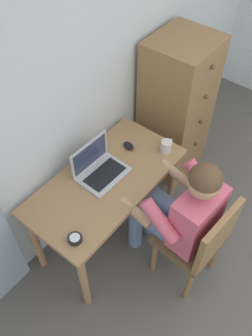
{
  "coord_description": "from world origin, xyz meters",
  "views": [
    {
      "loc": [
        -1.55,
        0.77,
        2.65
      ],
      "look_at": [
        -0.34,
        1.73,
        0.85
      ],
      "focal_mm": 37.69,
      "sensor_mm": 36.0,
      "label": 1
    }
  ],
  "objects_px": {
    "desk": "(106,189)",
    "computer_mouse": "(129,146)",
    "laptop": "(99,168)",
    "coffee_mug": "(166,146)",
    "chair": "(199,241)",
    "person_seated": "(180,210)",
    "dresser": "(176,110)",
    "desk_clock": "(75,239)"
  },
  "relations": [
    {
      "from": "chair",
      "to": "laptop",
      "type": "height_order",
      "value": "laptop"
    },
    {
      "from": "laptop",
      "to": "computer_mouse",
      "type": "distance_m",
      "value": 0.32
    },
    {
      "from": "desk",
      "to": "dresser",
      "type": "distance_m",
      "value": 1.02
    },
    {
      "from": "person_seated",
      "to": "laptop",
      "type": "bearing_deg",
      "value": 101.09
    },
    {
      "from": "chair",
      "to": "desk",
      "type": "bearing_deg",
      "value": 99.84
    },
    {
      "from": "desk",
      "to": "computer_mouse",
      "type": "distance_m",
      "value": 0.37
    },
    {
      "from": "desk",
      "to": "computer_mouse",
      "type": "height_order",
      "value": "computer_mouse"
    },
    {
      "from": "chair",
      "to": "desk_clock",
      "type": "distance_m",
      "value": 0.85
    },
    {
      "from": "computer_mouse",
      "to": "coffee_mug",
      "type": "bearing_deg",
      "value": -42.43
    },
    {
      "from": "dresser",
      "to": "computer_mouse",
      "type": "xyz_separation_m",
      "value": [
        -0.67,
        -0.01,
        0.1
      ]
    },
    {
      "from": "desk_clock",
      "to": "person_seated",
      "type": "bearing_deg",
      "value": -31.0
    },
    {
      "from": "person_seated",
      "to": "desk_clock",
      "type": "xyz_separation_m",
      "value": [
        -0.61,
        0.37,
        0.07
      ]
    },
    {
      "from": "computer_mouse",
      "to": "chair",
      "type": "bearing_deg",
      "value": -89.18
    },
    {
      "from": "dresser",
      "to": "laptop",
      "type": "height_order",
      "value": "dresser"
    },
    {
      "from": "chair",
      "to": "desk_clock",
      "type": "relative_size",
      "value": 9.99
    },
    {
      "from": "dresser",
      "to": "person_seated",
      "type": "distance_m",
      "value": 1.06
    },
    {
      "from": "person_seated",
      "to": "computer_mouse",
      "type": "xyz_separation_m",
      "value": [
        0.2,
        0.59,
        0.07
      ]
    },
    {
      "from": "desk",
      "to": "coffee_mug",
      "type": "bearing_deg",
      "value": -19.7
    },
    {
      "from": "desk_clock",
      "to": "coffee_mug",
      "type": "relative_size",
      "value": 0.75
    },
    {
      "from": "dresser",
      "to": "coffee_mug",
      "type": "distance_m",
      "value": 0.6
    },
    {
      "from": "dresser",
      "to": "chair",
      "type": "xyz_separation_m",
      "value": [
        -0.89,
        -0.78,
        -0.15
      ]
    },
    {
      "from": "desk",
      "to": "coffee_mug",
      "type": "height_order",
      "value": "coffee_mug"
    },
    {
      "from": "desk_clock",
      "to": "laptop",
      "type": "bearing_deg",
      "value": 25.73
    },
    {
      "from": "person_seated",
      "to": "desk",
      "type": "bearing_deg",
      "value": 104.49
    },
    {
      "from": "desk",
      "to": "computer_mouse",
      "type": "bearing_deg",
      "value": 10.79
    },
    {
      "from": "chair",
      "to": "desk_clock",
      "type": "xyz_separation_m",
      "value": [
        -0.6,
        0.55,
        0.25
      ]
    },
    {
      "from": "laptop",
      "to": "coffee_mug",
      "type": "height_order",
      "value": "laptop"
    },
    {
      "from": "person_seated",
      "to": "laptop",
      "type": "height_order",
      "value": "person_seated"
    },
    {
      "from": "chair",
      "to": "person_seated",
      "type": "relative_size",
      "value": 0.74
    },
    {
      "from": "chair",
      "to": "coffee_mug",
      "type": "distance_m",
      "value": 0.71
    },
    {
      "from": "chair",
      "to": "person_seated",
      "type": "distance_m",
      "value": 0.26
    },
    {
      "from": "person_seated",
      "to": "laptop",
      "type": "distance_m",
      "value": 0.63
    },
    {
      "from": "desk",
      "to": "person_seated",
      "type": "xyz_separation_m",
      "value": [
        0.14,
        -0.53,
        0.06
      ]
    },
    {
      "from": "laptop",
      "to": "desk_clock",
      "type": "height_order",
      "value": "laptop"
    },
    {
      "from": "coffee_mug",
      "to": "person_seated",
      "type": "bearing_deg",
      "value": -134.27
    },
    {
      "from": "desk",
      "to": "desk_clock",
      "type": "xyz_separation_m",
      "value": [
        -0.47,
        -0.16,
        0.13
      ]
    },
    {
      "from": "dresser",
      "to": "chair",
      "type": "bearing_deg",
      "value": -138.58
    },
    {
      "from": "desk",
      "to": "laptop",
      "type": "bearing_deg",
      "value": 76.25
    },
    {
      "from": "desk",
      "to": "dresser",
      "type": "height_order",
      "value": "dresser"
    },
    {
      "from": "dresser",
      "to": "person_seated",
      "type": "xyz_separation_m",
      "value": [
        -0.88,
        -0.6,
        0.03
      ]
    },
    {
      "from": "dresser",
      "to": "laptop",
      "type": "bearing_deg",
      "value": 179.74
    },
    {
      "from": "desk",
      "to": "coffee_mug",
      "type": "relative_size",
      "value": 9.86
    }
  ]
}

